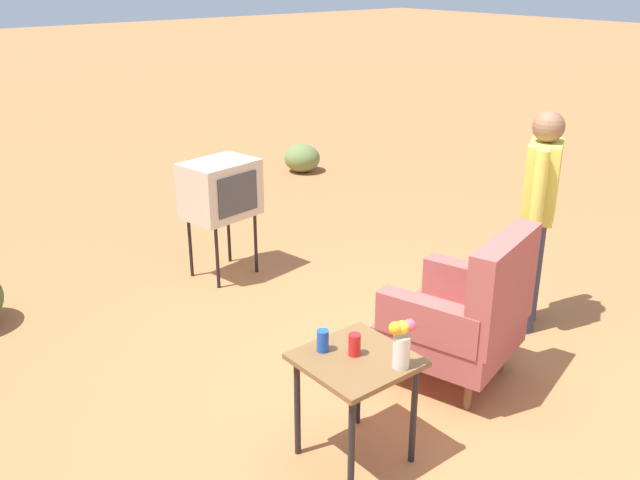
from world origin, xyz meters
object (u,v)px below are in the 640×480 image
soda_can_blue (323,341)px  soda_can_red (355,345)px  person_standing (539,208)px  armchair (466,313)px  tv_on_stand (220,190)px  side_table (356,373)px  flower_vase (402,341)px

soda_can_blue → soda_can_red: 0.17m
person_standing → soda_can_red: size_ratio=13.44×
armchair → soda_can_red: (1.05, 0.10, 0.20)m
tv_on_stand → person_standing: person_standing is taller
side_table → flower_vase: 0.34m
flower_vase → armchair: bearing=-160.1°
armchair → person_standing: bearing=-168.4°
soda_can_red → tv_on_stand: bearing=-106.2°
tv_on_stand → person_standing: (-1.29, 2.24, 0.16)m
side_table → tv_on_stand: (-0.75, -2.57, 0.24)m
tv_on_stand → soda_can_red: (0.74, 2.55, -0.08)m
soda_can_red → flower_vase: size_ratio=0.46×
armchair → soda_can_blue: bearing=-1.7°
person_standing → tv_on_stand: bearing=-60.1°
armchair → person_standing: 1.10m
person_standing → soda_can_blue: bearing=4.5°
armchair → person_standing: size_ratio=0.65×
soda_can_red → armchair: bearing=-174.4°
side_table → flower_vase: bearing=119.0°
tv_on_stand → soda_can_blue: size_ratio=8.44×
side_table → person_standing: 2.11m
armchair → flower_vase: 1.04m
side_table → flower_vase: (-0.12, 0.21, 0.24)m
armchair → side_table: (1.06, 0.13, 0.05)m
soda_can_blue → flower_vase: 0.44m
tv_on_stand → soda_can_blue: 2.56m
tv_on_stand → soda_can_blue: bearing=70.7°
soda_can_blue → soda_can_red: size_ratio=1.00×
soda_can_red → side_table: bearing=67.6°
armchair → person_standing: (-0.98, -0.20, 0.44)m
side_table → tv_on_stand: tv_on_stand is taller
flower_vase → soda_can_red: bearing=-66.1°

